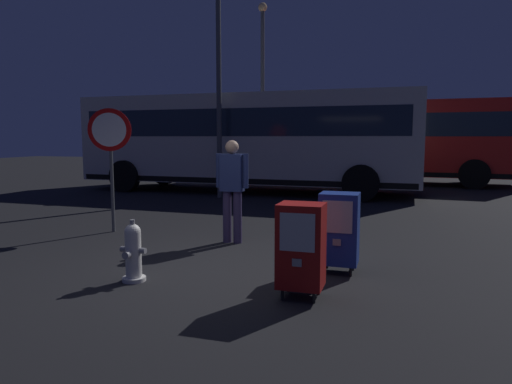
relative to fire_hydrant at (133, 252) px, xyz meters
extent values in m
plane|color=black|center=(0.65, 0.67, -0.35)|extent=(60.00, 60.00, 0.00)
cylinder|color=silver|center=(0.00, 0.00, -0.33)|extent=(0.28, 0.28, 0.05)
cylinder|color=silver|center=(0.00, 0.00, -0.03)|extent=(0.19, 0.19, 0.55)
sphere|color=silver|center=(0.00, 0.00, 0.25)|extent=(0.19, 0.19, 0.19)
cylinder|color=gray|center=(0.00, 0.00, 0.37)|extent=(0.06, 0.06, 0.05)
cylinder|color=gray|center=(0.00, -0.13, 0.00)|extent=(0.09, 0.08, 0.09)
cylinder|color=gray|center=(-0.13, 0.00, 0.03)|extent=(0.07, 0.07, 0.07)
cylinder|color=gray|center=(0.13, 0.00, 0.03)|extent=(0.07, 0.07, 0.07)
cylinder|color=black|center=(1.86, -0.11, -0.29)|extent=(0.04, 0.04, 0.12)
cylinder|color=black|center=(2.19, -0.11, -0.29)|extent=(0.04, 0.04, 0.12)
cylinder|color=black|center=(1.86, 0.17, -0.29)|extent=(0.04, 0.04, 0.12)
cylinder|color=black|center=(2.19, 0.17, -0.29)|extent=(0.04, 0.04, 0.12)
cube|color=#9E1411|center=(2.03, 0.03, 0.22)|extent=(0.48, 0.40, 0.90)
cube|color=#B2B7BF|center=(2.03, -0.17, 0.40)|extent=(0.36, 0.01, 0.40)
cube|color=gray|center=(2.03, -0.17, 0.08)|extent=(0.10, 0.02, 0.08)
cylinder|color=black|center=(2.13, 0.96, -0.29)|extent=(0.04, 0.04, 0.12)
cylinder|color=black|center=(2.46, 0.96, -0.29)|extent=(0.04, 0.04, 0.12)
cylinder|color=black|center=(2.13, 1.24, -0.29)|extent=(0.04, 0.04, 0.12)
cylinder|color=black|center=(2.46, 1.24, -0.29)|extent=(0.04, 0.04, 0.12)
cube|color=navy|center=(2.29, 1.10, 0.22)|extent=(0.48, 0.40, 0.90)
cube|color=#B2B7BF|center=(2.29, 0.89, 0.40)|extent=(0.36, 0.01, 0.40)
cube|color=gray|center=(2.29, 0.89, 0.08)|extent=(0.10, 0.02, 0.08)
cylinder|color=#4C4F54|center=(-1.97, 2.49, 0.75)|extent=(0.06, 0.06, 2.20)
cylinder|color=red|center=(-1.97, 2.47, 1.50)|extent=(0.71, 0.31, 0.76)
cylinder|color=white|center=(-1.97, 2.46, 1.50)|extent=(0.56, 0.23, 0.60)
cylinder|color=#382D51|center=(0.33, 2.30, 0.07)|extent=(0.14, 0.14, 0.85)
cylinder|color=#382D51|center=(0.51, 2.30, 0.07)|extent=(0.14, 0.14, 0.85)
cube|color=navy|center=(0.42, 2.30, 0.80)|extent=(0.36, 0.20, 0.60)
sphere|color=tan|center=(0.42, 2.30, 1.21)|extent=(0.22, 0.22, 0.22)
cylinder|color=navy|center=(0.19, 2.30, 0.83)|extent=(0.09, 0.09, 0.55)
cylinder|color=navy|center=(0.65, 2.30, 0.83)|extent=(0.09, 0.09, 0.55)
cube|color=beige|center=(-1.63, 9.25, 1.32)|extent=(10.55, 2.73, 2.65)
cube|color=#1E2838|center=(-1.63, 9.25, 1.80)|extent=(9.92, 2.74, 0.80)
cube|color=black|center=(-1.63, 9.25, 0.10)|extent=(10.34, 2.74, 0.16)
cylinder|color=black|center=(2.01, 7.92, 0.15)|extent=(1.01, 0.30, 1.00)
cylinder|color=black|center=(2.07, 10.42, 0.15)|extent=(1.01, 0.30, 1.00)
cylinder|color=black|center=(-5.34, 8.08, 0.15)|extent=(1.01, 0.30, 1.00)
cylinder|color=black|center=(-5.28, 10.58, 0.15)|extent=(1.01, 0.30, 1.00)
cube|color=red|center=(1.76, 13.61, 1.32)|extent=(10.62, 3.08, 2.65)
cube|color=#1E2838|center=(1.76, 13.61, 1.80)|extent=(10.00, 3.07, 0.80)
cube|color=black|center=(1.76, 13.61, 0.10)|extent=(10.41, 3.08, 0.16)
cylinder|color=black|center=(5.36, 12.15, 0.15)|extent=(1.01, 0.34, 1.00)
cylinder|color=black|center=(5.50, 14.65, 0.15)|extent=(1.01, 0.34, 1.00)
cylinder|color=black|center=(-1.97, 12.56, 0.15)|extent=(1.01, 0.34, 1.00)
cylinder|color=black|center=(-1.84, 15.06, 0.15)|extent=(1.01, 0.34, 1.00)
cylinder|color=#4C4F54|center=(-1.93, 7.64, 2.90)|extent=(0.14, 0.14, 6.50)
cylinder|color=#4C4F54|center=(-1.84, 11.65, 2.74)|extent=(0.14, 0.14, 6.19)
sphere|color=#FFD18C|center=(-1.84, 11.65, 5.94)|extent=(0.32, 0.32, 0.32)
camera|label=1|loc=(3.01, -4.75, 1.36)|focal=32.71mm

